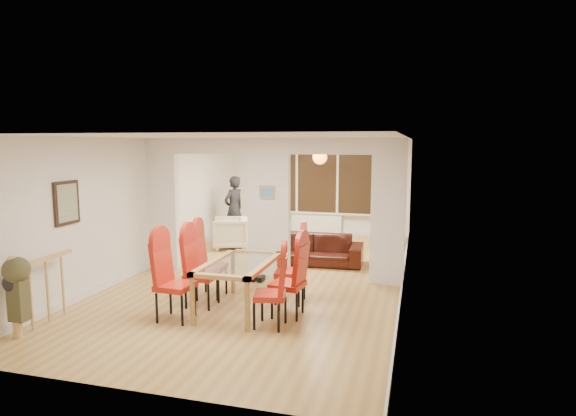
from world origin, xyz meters
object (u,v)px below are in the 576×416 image
at_px(dining_chair_ra, 270,289).
at_px(television, 387,234).
at_px(dining_chair_lb, 202,270).
at_px(dining_table, 239,286).
at_px(bottle, 305,235).
at_px(dining_chair_lc, 211,263).
at_px(dining_chair_la, 175,280).
at_px(coffee_table, 307,245).
at_px(bowl, 309,240).
at_px(dining_chair_rc, 290,267).
at_px(armchair, 230,233).
at_px(person, 234,209).
at_px(dining_chair_rb, 288,279).
at_px(sofa, 312,249).

relative_size(dining_chair_ra, television, 1.00).
relative_size(dining_chair_lb, dining_chair_ra, 1.08).
distance_m(dining_chair_ra, television, 5.86).
height_order(dining_table, bottle, dining_table).
bearing_deg(dining_table, dining_chair_lc, 143.86).
xyz_separation_m(dining_chair_la, coffee_table, (0.78, 4.95, -0.49)).
height_order(dining_chair_la, bowl, dining_chair_la).
relative_size(dining_chair_rc, armchair, 1.39).
distance_m(dining_chair_la, armchair, 4.71).
bearing_deg(television, armchair, 128.78).
height_order(dining_chair_la, person, person).
xyz_separation_m(dining_chair_lc, bottle, (0.67, 3.86, -0.24)).
bearing_deg(coffee_table, television, 25.99).
xyz_separation_m(dining_chair_la, television, (2.58, 5.83, -0.29)).
relative_size(dining_chair_lb, bottle, 4.50).
relative_size(dining_chair_lb, television, 1.08).
bearing_deg(dining_chair_rb, person, 126.95).
distance_m(armchair, person, 0.99).
bearing_deg(dining_chair_ra, bowl, 84.36).
bearing_deg(dining_chair_rc, armchair, 118.16).
xyz_separation_m(dining_chair_ra, bottle, (-0.65, 4.87, -0.20)).
height_order(dining_chair_rc, bowl, dining_chair_rc).
xyz_separation_m(dining_chair_rb, bottle, (-0.78, 4.40, -0.23)).
bearing_deg(dining_chair_rb, dining_chair_lc, 166.87).
distance_m(dining_chair_la, dining_chair_rc, 1.80).
relative_size(dining_chair_la, armchair, 1.44).
bearing_deg(dining_chair_rb, dining_chair_rc, 108.99).
bearing_deg(dining_chair_rc, sofa, 87.53).
bearing_deg(dining_chair_lb, bowl, 81.55).
distance_m(dining_chair_rc, person, 5.02).
xyz_separation_m(dining_chair_lc, dining_chair_rb, (1.45, -0.55, -0.01)).
distance_m(dining_table, bowl, 4.36).
height_order(dining_chair_lc, coffee_table, dining_chair_lc).
bearing_deg(coffee_table, bottle, 167.72).
distance_m(dining_chair_ra, bowl, 4.90).
height_order(dining_chair_lb, bottle, dining_chair_lb).
bearing_deg(bottle, armchair, -167.86).
xyz_separation_m(dining_chair_lc, person, (-1.30, 4.33, 0.27)).
relative_size(dining_chair_la, dining_chair_rb, 1.06).
bearing_deg(bowl, sofa, -74.60).
relative_size(dining_chair_rc, coffee_table, 1.29).
distance_m(dining_chair_lb, television, 5.76).
xyz_separation_m(coffee_table, bowl, (0.05, 0.01, 0.13)).
height_order(dining_table, coffee_table, dining_table).
height_order(dining_chair_rb, sofa, dining_chair_rb).
xyz_separation_m(dining_chair_lb, coffee_table, (0.67, 4.32, -0.47)).
bearing_deg(dining_chair_lc, person, 101.96).
height_order(dining_chair_la, dining_chair_lc, dining_chair_la).
height_order(dining_chair_lb, coffee_table, dining_chair_lb).
bearing_deg(dining_chair_ra, armchair, 106.03).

